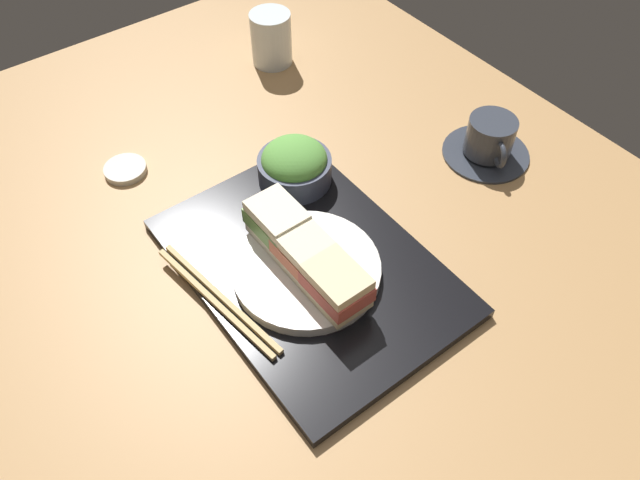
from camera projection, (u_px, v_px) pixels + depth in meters
The scene contains 11 objects.
ground_plane at pixel (335, 261), 85.85cm from camera, with size 140.00×100.00×3.00cm, color tan.
serving_tray at pixel (308, 265), 82.59cm from camera, with size 39.97×28.18×1.49cm, color black.
sandwich_plate at pixel (306, 269), 80.21cm from camera, with size 19.32×19.32×1.54cm, color white.
sandwich_near at pixel (278, 223), 80.74cm from camera, with size 8.08×5.96×5.45cm.
sandwich_middle at pixel (306, 253), 77.66cm from camera, with size 7.98×5.93×5.10cm.
sandwich_far at pixel (337, 286), 74.45cm from camera, with size 7.90×5.88×5.12cm.
salad_bowl at pixel (294, 165), 89.67cm from camera, with size 10.82×10.82×6.62cm.
chopsticks_pair at pixel (218, 299), 77.72cm from camera, with size 22.64×4.84×0.70cm.
coffee_cup at pixel (489, 141), 95.50cm from camera, with size 13.60×13.60×6.68cm.
drinking_glass at pixel (271, 38), 110.45cm from camera, with size 7.30×7.30×9.43cm, color silver.
small_sauce_dish at pixel (125, 169), 94.81cm from camera, with size 6.44×6.44×1.00cm, color beige.
Camera 1 is at (41.10, -33.50, 66.12)cm, focal length 34.80 mm.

